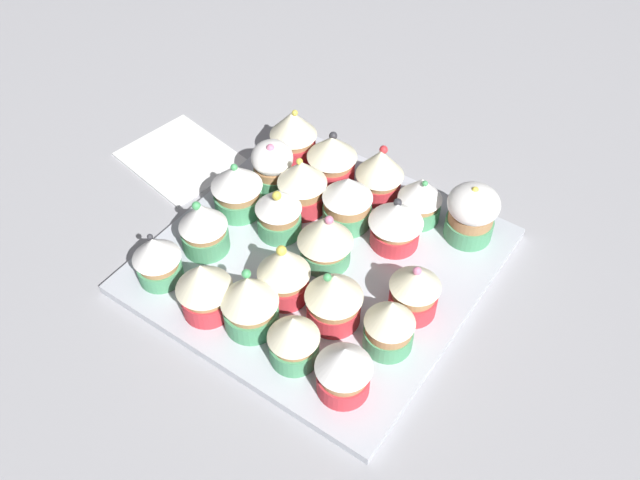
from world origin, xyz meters
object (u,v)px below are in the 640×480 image
(cupcake_2, at_px, (379,171))
(cupcake_3, at_px, (332,157))
(cupcake_11, at_px, (279,211))
(cupcake_18, at_px, (294,338))
(cupcake_1, at_px, (420,198))
(cupcake_21, at_px, (157,258))
(cupcake_4, at_px, (293,134))
(cupcake_10, at_px, (324,239))
(cupcake_20, at_px, (204,287))
(cupcake_7, at_px, (302,184))
(cupcake_19, at_px, (250,301))
(cupcake_8, at_px, (273,165))
(napkin, at_px, (180,157))
(cupcake_5, at_px, (396,223))
(cupcake_16, at_px, (203,226))
(cupcake_14, at_px, (334,297))
(cupcake_12, at_px, (237,188))
(cupcake_6, at_px, (347,200))
(cupcake_0, at_px, (472,213))
(baking_tray, at_px, (320,260))
(cupcake_13, at_px, (390,324))
(cupcake_15, at_px, (287,273))
(cupcake_17, at_px, (344,368))

(cupcake_2, distance_m, cupcake_3, 0.07)
(cupcake_11, bearing_deg, cupcake_18, 132.00)
(cupcake_1, bearing_deg, cupcake_21, 52.61)
(cupcake_4, xyz_separation_m, cupcake_11, (-0.07, 0.13, -0.00))
(cupcake_10, relative_size, cupcake_20, 1.00)
(cupcake_7, relative_size, cupcake_19, 0.96)
(cupcake_10, xyz_separation_m, cupcake_11, (0.07, -0.01, -0.00))
(cupcake_1, bearing_deg, cupcake_4, -1.47)
(cupcake_8, xyz_separation_m, napkin, (0.15, 0.02, -0.04))
(cupcake_1, relative_size, cupcake_5, 1.00)
(cupcake_16, bearing_deg, cupcake_11, -128.34)
(cupcake_1, distance_m, cupcake_14, 0.19)
(cupcake_12, bearing_deg, cupcake_5, -161.37)
(cupcake_1, distance_m, cupcake_19, 0.26)
(cupcake_3, distance_m, cupcake_10, 0.15)
(cupcake_5, relative_size, cupcake_6, 0.92)
(cupcake_11, bearing_deg, cupcake_7, -88.13)
(cupcake_0, height_order, napkin, cupcake_0)
(cupcake_18, relative_size, cupcake_19, 0.84)
(cupcake_18, relative_size, cupcake_21, 1.02)
(cupcake_10, bearing_deg, cupcake_18, 111.58)
(cupcake_4, relative_size, cupcake_18, 1.14)
(cupcake_19, height_order, napkin, cupcake_19)
(cupcake_8, xyz_separation_m, cupcake_18, (-0.18, 0.20, 0.00))
(cupcake_4, bearing_deg, cupcake_1, 178.53)
(cupcake_0, xyz_separation_m, cupcake_19, (0.13, 0.26, 0.00))
(baking_tray, distance_m, cupcake_2, 0.14)
(cupcake_7, distance_m, cupcake_18, 0.23)
(baking_tray, relative_size, cupcake_12, 4.86)
(cupcake_11, bearing_deg, cupcake_13, 161.22)
(cupcake_13, height_order, cupcake_14, cupcake_14)
(cupcake_4, distance_m, cupcake_16, 0.20)
(napkin, bearing_deg, cupcake_15, 157.20)
(cupcake_0, bearing_deg, cupcake_10, 48.53)
(baking_tray, height_order, cupcake_0, cupcake_0)
(cupcake_6, bearing_deg, cupcake_10, 101.18)
(cupcake_5, height_order, cupcake_11, cupcake_11)
(baking_tray, distance_m, cupcake_17, 0.19)
(cupcake_3, bearing_deg, cupcake_12, 61.79)
(cupcake_5, height_order, cupcake_7, cupcake_7)
(cupcake_13, xyz_separation_m, cupcake_15, (0.13, 0.01, 0.01))
(cupcake_15, bearing_deg, cupcake_7, -60.52)
(cupcake_6, bearing_deg, cupcake_7, 9.56)
(baking_tray, distance_m, cupcake_4, 0.19)
(cupcake_6, distance_m, cupcake_21, 0.24)
(cupcake_0, xyz_separation_m, cupcake_13, (-0.00, 0.20, -0.00))
(cupcake_5, height_order, napkin, cupcake_5)
(baking_tray, distance_m, cupcake_6, 0.08)
(cupcake_5, bearing_deg, cupcake_4, -16.78)
(cupcake_6, distance_m, cupcake_10, 0.07)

